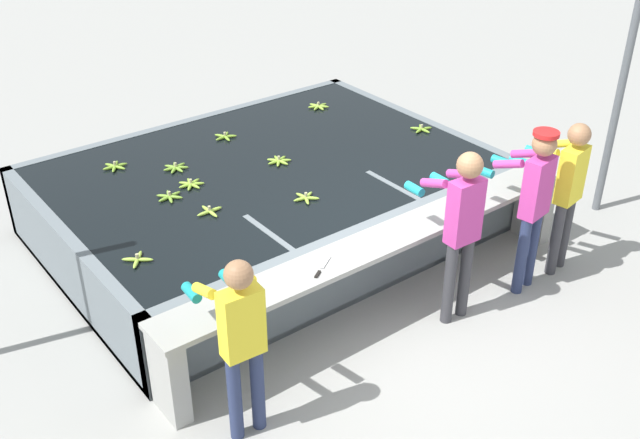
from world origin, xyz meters
The scene contains 20 objects.
ground_plane centered at (0.00, 0.00, 0.00)m, with size 80.00×80.00×0.00m, color #999993.
wash_tank centered at (0.00, 2.17, 0.41)m, with size 4.74×3.45×0.83m.
work_ledge centered at (0.00, 0.23, 0.60)m, with size 4.74×0.45×0.83m.
worker_0 centered at (-1.89, -0.29, 0.96)m, with size 0.44×0.72×1.61m.
worker_1 centered at (0.49, -0.26, 1.06)m, with size 0.42×0.73×1.75m.
worker_2 centered at (1.40, -0.34, 1.06)m, with size 0.48×0.75×1.73m.
worker_3 centered at (1.95, -0.33, 1.00)m, with size 0.48×0.74×1.66m.
banana_bunch_floating_0 centered at (1.50, 3.18, 0.84)m, with size 0.28×0.28×0.08m.
banana_bunch_floating_1 centered at (-1.98, 1.26, 0.84)m, with size 0.24×0.24×0.08m.
banana_bunch_floating_2 centered at (-1.35, 3.13, 0.84)m, with size 0.28×0.27×0.08m.
banana_bunch_floating_3 centered at (-0.84, 2.70, 0.84)m, with size 0.28×0.28×0.08m.
banana_bunch_floating_4 centered at (0.03, 3.09, 0.84)m, with size 0.27×0.27×0.08m.
banana_bunch_floating_5 centered at (-0.90, 2.25, 0.84)m, with size 0.28×0.28×0.08m.
banana_bunch_floating_6 centered at (0.16, 2.15, 0.84)m, with size 0.28×0.28×0.08m.
banana_bunch_floating_7 centered at (-0.12, 1.27, 0.84)m, with size 0.27×0.27×0.08m.
banana_bunch_floating_8 centered at (-1.21, 2.14, 0.84)m, with size 0.28×0.28×0.08m.
banana_bunch_floating_9 centered at (2.04, 1.82, 0.84)m, with size 0.28×0.26×0.08m.
banana_bunch_floating_10 centered at (-1.04, 1.63, 0.84)m, with size 0.28×0.28×0.08m.
knife_0 centered at (-0.80, 0.15, 0.84)m, with size 0.31×0.21×0.02m.
support_post_right centered at (3.43, 0.15, 1.60)m, with size 0.09×0.09×3.20m.
Camera 1 is at (-4.08, -4.10, 4.46)m, focal length 42.00 mm.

